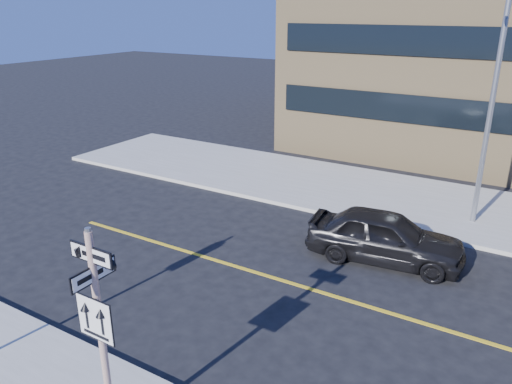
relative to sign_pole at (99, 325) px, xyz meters
The scene contains 4 objects.
ground 3.50m from the sign_pole, 90.00° to the left, with size 120.00×120.00×0.00m, color black.
sign_pole is the anchor object (origin of this frame).
parked_car_a 9.62m from the sign_pole, 77.36° to the left, with size 4.72×1.90×1.61m, color black.
streetlight_a 14.05m from the sign_pole, 73.23° to the left, with size 0.55×2.25×8.00m.
Camera 1 is at (5.85, -7.14, 7.41)m, focal length 35.00 mm.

